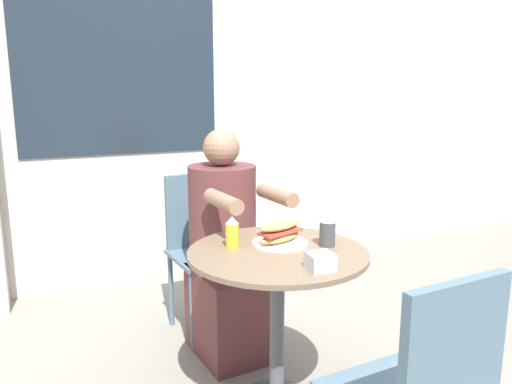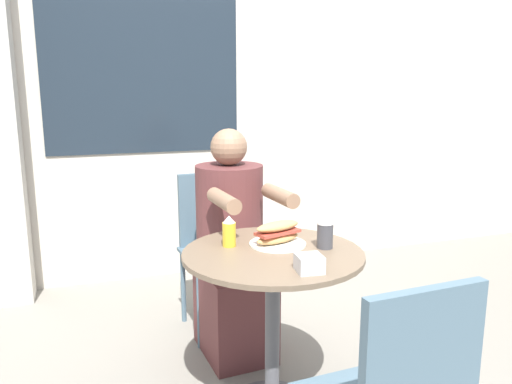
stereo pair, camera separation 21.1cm
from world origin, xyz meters
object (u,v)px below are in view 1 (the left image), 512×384
object	(u,v)px
cafe_table	(277,295)
diner_chair	(202,237)
drink_cup	(327,233)
sandwich_on_plate	(280,234)
seated_diner	(226,260)
condiment_bottle	(232,232)

from	to	relation	value
cafe_table	diner_chair	world-z (taller)	diner_chair
drink_cup	sandwich_on_plate	bearing A→B (deg)	147.78
seated_diner	drink_cup	bearing A→B (deg)	107.56
cafe_table	diner_chair	xyz separation A→B (m)	(-0.01, 0.89, 0.00)
diner_chair	condiment_bottle	world-z (taller)	diner_chair
cafe_table	drink_cup	distance (m)	0.32
diner_chair	seated_diner	size ratio (longest dim) A/B	0.76
diner_chair	drink_cup	xyz separation A→B (m)	(0.23, -0.92, 0.24)
sandwich_on_plate	condiment_bottle	distance (m)	0.20
cafe_table	condiment_bottle	distance (m)	0.31
diner_chair	drink_cup	size ratio (longest dim) A/B	7.87
sandwich_on_plate	condiment_bottle	bearing A→B (deg)	166.26
cafe_table	condiment_bottle	world-z (taller)	condiment_bottle
sandwich_on_plate	condiment_bottle	size ratio (longest dim) A/B	1.83
diner_chair	drink_cup	world-z (taller)	diner_chair
seated_diner	diner_chair	bearing A→B (deg)	-92.22
cafe_table	sandwich_on_plate	world-z (taller)	sandwich_on_plate
cafe_table	sandwich_on_plate	bearing A→B (deg)	56.27
cafe_table	sandwich_on_plate	distance (m)	0.25
sandwich_on_plate	cafe_table	bearing A→B (deg)	-123.73
cafe_table	seated_diner	size ratio (longest dim) A/B	0.63
seated_diner	condiment_bottle	size ratio (longest dim) A/B	9.02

